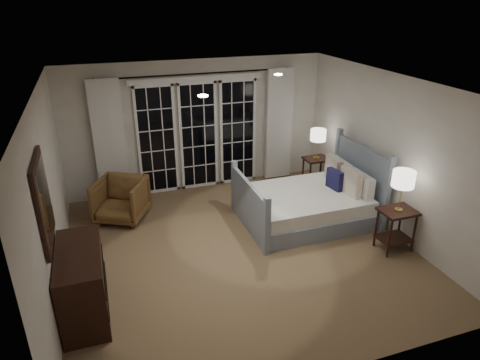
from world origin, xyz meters
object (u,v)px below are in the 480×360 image
object	(u,v)px
lamp_left	(404,179)
dresser	(83,283)
nightstand_right	(316,168)
armchair	(121,200)
lamp_right	(318,135)
nightstand_left	(396,224)
bed	(309,203)

from	to	relation	value
lamp_left	dresser	size ratio (longest dim) A/B	0.51
nightstand_right	armchair	size ratio (longest dim) A/B	0.77
lamp_right	nightstand_left	bearing A→B (deg)	-89.07
bed	armchair	distance (m)	3.21
nightstand_right	dresser	bearing A→B (deg)	-151.50
bed	lamp_left	size ratio (longest dim) A/B	3.39
lamp_right	bed	bearing A→B (deg)	-122.46
dresser	nightstand_left	bearing A→B (deg)	-0.48
nightstand_right	bed	bearing A→B (deg)	-122.46
nightstand_left	armchair	bearing A→B (deg)	148.76
bed	lamp_right	distance (m)	1.59
lamp_left	dresser	distance (m)	4.50
nightstand_left	nightstand_right	distance (m)	2.43
bed	nightstand_left	size ratio (longest dim) A/B	3.16
nightstand_left	armchair	xyz separation A→B (m)	(-3.81, 2.31, -0.08)
nightstand_left	dresser	bearing A→B (deg)	179.52
lamp_right	dresser	world-z (taller)	lamp_right
bed	armchair	bearing A→B (deg)	160.64
nightstand_left	lamp_right	distance (m)	2.51
bed	lamp_right	size ratio (longest dim) A/B	3.62
nightstand_left	lamp_right	xyz separation A→B (m)	(-0.04, 2.43, 0.64)
bed	lamp_right	bearing A→B (deg)	57.54
dresser	armchair	bearing A→B (deg)	74.66
bed	armchair	xyz separation A→B (m)	(-3.03, 1.06, 0.05)
bed	nightstand_left	world-z (taller)	bed
bed	nightstand_left	bearing A→B (deg)	-57.79
nightstand_right	lamp_right	world-z (taller)	lamp_right
dresser	lamp_left	bearing A→B (deg)	-0.48
lamp_right	armchair	xyz separation A→B (m)	(-3.77, -0.11, -0.72)
lamp_left	armchair	size ratio (longest dim) A/B	0.78
nightstand_right	lamp_right	size ratio (longest dim) A/B	1.06
nightstand_left	lamp_left	distance (m)	0.72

